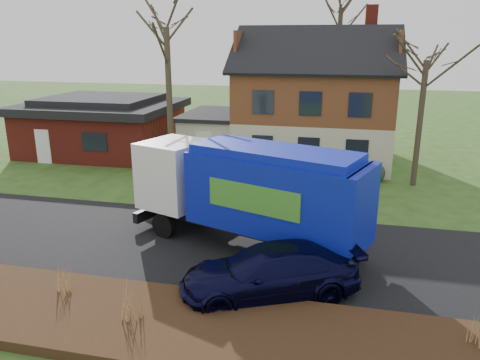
# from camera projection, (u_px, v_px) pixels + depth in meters

# --- Properties ---
(ground) EXTENTS (120.00, 120.00, 0.00)m
(ground) POSITION_uv_depth(u_px,v_px,m) (228.00, 247.00, 17.19)
(ground) COLOR #2B4A18
(ground) RESTS_ON ground
(road) EXTENTS (80.00, 7.00, 0.02)m
(road) POSITION_uv_depth(u_px,v_px,m) (228.00, 247.00, 17.19)
(road) COLOR black
(road) RESTS_ON ground
(mulch_verge) EXTENTS (80.00, 3.50, 0.30)m
(mulch_verge) POSITION_uv_depth(u_px,v_px,m) (178.00, 326.00, 12.20)
(mulch_verge) COLOR black
(mulch_verge) RESTS_ON ground
(main_house) EXTENTS (12.95, 8.95, 9.26)m
(main_house) POSITION_uv_depth(u_px,v_px,m) (307.00, 95.00, 28.69)
(main_house) COLOR beige
(main_house) RESTS_ON ground
(ranch_house) EXTENTS (9.80, 8.20, 3.70)m
(ranch_house) POSITION_uv_depth(u_px,v_px,m) (103.00, 125.00, 31.37)
(ranch_house) COLOR maroon
(ranch_house) RESTS_ON ground
(garbage_truck) EXTENTS (9.23, 5.28, 3.84)m
(garbage_truck) POSITION_uv_depth(u_px,v_px,m) (251.00, 190.00, 16.55)
(garbage_truck) COLOR black
(garbage_truck) RESTS_ON ground
(silver_sedan) EXTENTS (4.90, 3.23, 1.53)m
(silver_sedan) POSITION_uv_depth(u_px,v_px,m) (189.00, 194.00, 20.72)
(silver_sedan) COLOR #A4A7AC
(silver_sedan) RESTS_ON ground
(navy_wagon) EXTENTS (5.73, 4.20, 1.54)m
(navy_wagon) POSITION_uv_depth(u_px,v_px,m) (269.00, 272.00, 13.72)
(navy_wagon) COLOR black
(navy_wagon) RESTS_ON ground
(tree_front_west) EXTENTS (3.72, 3.72, 11.05)m
(tree_front_west) POSITION_uv_depth(u_px,v_px,m) (165.00, 4.00, 24.35)
(tree_front_west) COLOR #433928
(tree_front_west) RESTS_ON ground
(tree_front_east) EXTENTS (3.27, 3.27, 9.09)m
(tree_front_east) POSITION_uv_depth(u_px,v_px,m) (429.00, 38.00, 22.34)
(tree_front_east) COLOR #403526
(tree_front_east) RESTS_ON ground
(grass_clump_west) EXTENTS (0.34, 0.28, 0.91)m
(grass_clump_west) POSITION_uv_depth(u_px,v_px,m) (64.00, 278.00, 13.44)
(grass_clump_west) COLOR tan
(grass_clump_west) RESTS_ON mulch_verge
(grass_clump_mid) EXTENTS (0.38, 0.31, 1.05)m
(grass_clump_mid) POSITION_uv_depth(u_px,v_px,m) (131.00, 301.00, 12.14)
(grass_clump_mid) COLOR #A67749
(grass_clump_mid) RESTS_ON mulch_verge
(grass_clump_east) EXTENTS (0.31, 0.26, 0.78)m
(grass_clump_east) POSITION_uv_depth(u_px,v_px,m) (479.00, 329.00, 11.16)
(grass_clump_east) COLOR #A27547
(grass_clump_east) RESTS_ON mulch_verge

